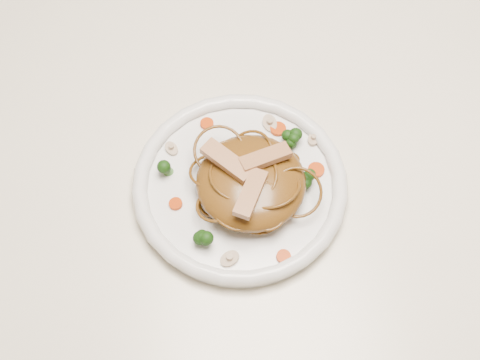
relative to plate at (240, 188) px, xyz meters
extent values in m
plane|color=brown|center=(0.09, 0.06, -0.76)|extent=(4.00, 4.00, 0.00)
cube|color=beige|center=(0.09, 0.06, -0.03)|extent=(1.20, 0.80, 0.04)
cylinder|color=brown|center=(-0.45, 0.40, -0.40)|extent=(0.06, 0.06, 0.71)
cylinder|color=white|center=(0.00, 0.00, 0.00)|extent=(0.31, 0.31, 0.02)
ellipsoid|color=brown|center=(0.01, -0.01, 0.03)|extent=(0.18, 0.18, 0.04)
cube|color=tan|center=(0.03, 0.01, 0.06)|extent=(0.07, 0.04, 0.01)
cube|color=tan|center=(-0.02, 0.01, 0.06)|extent=(0.06, 0.06, 0.01)
cube|color=tan|center=(0.01, -0.04, 0.06)|extent=(0.05, 0.07, 0.01)
cylinder|color=#C23007|center=(0.06, 0.08, 0.01)|extent=(0.02, 0.02, 0.00)
cylinder|color=#C23007|center=(-0.08, -0.02, 0.01)|extent=(0.02, 0.02, 0.00)
cylinder|color=#C23007|center=(0.10, 0.01, 0.01)|extent=(0.02, 0.02, 0.00)
cylinder|color=#C23007|center=(-0.03, 0.10, 0.01)|extent=(0.02, 0.02, 0.00)
cylinder|color=#C23007|center=(0.04, -0.10, 0.01)|extent=(0.02, 0.02, 0.00)
cylinder|color=beige|center=(-0.02, -0.10, 0.01)|extent=(0.03, 0.03, 0.01)
cylinder|color=beige|center=(0.10, 0.06, 0.01)|extent=(0.03, 0.03, 0.01)
cylinder|color=beige|center=(-0.08, 0.06, 0.01)|extent=(0.03, 0.03, 0.01)
cylinder|color=beige|center=(0.05, 0.09, 0.01)|extent=(0.03, 0.03, 0.01)
camera|label=1|loc=(-0.04, -0.42, 0.80)|focal=52.36mm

